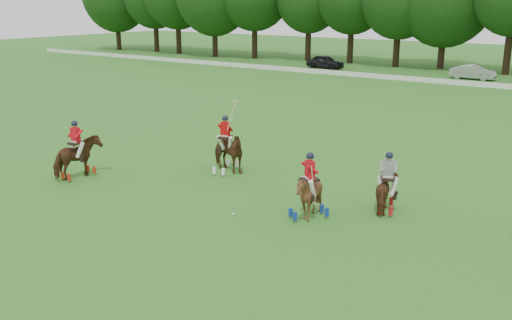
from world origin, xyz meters
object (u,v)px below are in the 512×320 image
Objects in this scene: car_left at (325,62)px; polo_ball at (234,214)px; polo_red_c at (309,195)px; car_mid at (473,72)px; polo_red_a at (77,157)px; polo_stripe_a at (387,191)px; polo_red_b at (226,152)px.

car_left is 45.97× the size of polo_ball.
polo_ball is at bearing -150.57° from polo_red_c.
polo_ball is (3.15, -40.38, -0.62)m from car_mid.
polo_red_a is at bearing 174.19° from car_mid.
car_left reaches higher than car_mid.
polo_stripe_a reaches higher than car_mid.
car_mid is 37.71m from polo_stripe_a.
polo_red_b is at bearing -155.91° from car_left.
polo_red_a is (-4.65, -40.69, 0.22)m from car_mid.
polo_red_b reaches higher than car_mid.
car_left is 42.11m from polo_red_a.
polo_red_a is at bearing -136.59° from polo_red_b.
polo_ball is at bearing -174.83° from car_mid.
polo_red_c reaches higher than polo_stripe_a.
polo_red_b is at bearing -179.66° from car_mid.
car_mid is 39.49m from polo_red_c.
car_mid is 1.67× the size of polo_red_a.
polo_ball is (18.63, -40.38, -0.66)m from car_left.
car_mid is 1.88× the size of polo_stripe_a.
polo_red_a reaches higher than polo_red_c.
car_left reaches higher than polo_ball.
car_mid is 40.50m from polo_ball.
polo_stripe_a is at bearing 17.21° from polo_red_a.
polo_red_c is 25.45× the size of polo_ball.
polo_red_b is (-0.24, -36.52, 0.24)m from car_mid.
car_left is 44.33m from polo_red_c.
car_mid is at bearing 94.46° from polo_ball.
car_left is at bearing 104.91° from polo_red_a.
polo_ball is at bearing -153.80° from car_left.
car_mid is at bearing -88.57° from car_left.
polo_ball is at bearing 2.31° from polo_red_a.
polo_red_b reaches higher than polo_red_a.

